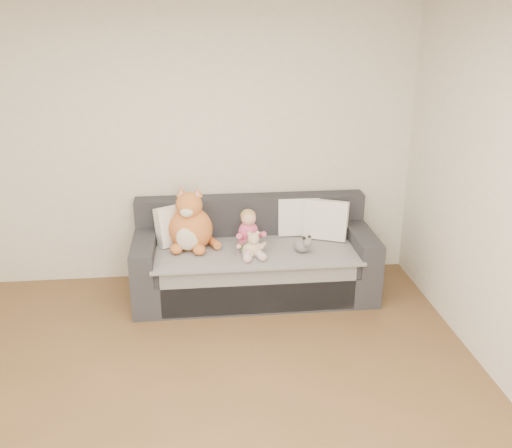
{
  "coord_description": "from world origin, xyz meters",
  "views": [
    {
      "loc": [
        0.17,
        -2.81,
        2.52
      ],
      "look_at": [
        0.66,
        1.87,
        0.75
      ],
      "focal_mm": 40.0,
      "sensor_mm": 36.0,
      "label": 1
    }
  ],
  "objects_px": {
    "plush_cat": "(191,226)",
    "sippy_cup": "(247,247)",
    "teddy_bear": "(253,246)",
    "sofa": "(254,261)",
    "toddler": "(249,234)"
  },
  "relations": [
    {
      "from": "teddy_bear",
      "to": "sippy_cup",
      "type": "distance_m",
      "value": 0.08
    },
    {
      "from": "toddler",
      "to": "sippy_cup",
      "type": "relative_size",
      "value": 3.21
    },
    {
      "from": "toddler",
      "to": "sippy_cup",
      "type": "xyz_separation_m",
      "value": [
        -0.02,
        -0.06,
        -0.1
      ]
    },
    {
      "from": "sippy_cup",
      "to": "toddler",
      "type": "bearing_deg",
      "value": 69.76
    },
    {
      "from": "sippy_cup",
      "to": "sofa",
      "type": "bearing_deg",
      "value": 68.83
    },
    {
      "from": "teddy_bear",
      "to": "sippy_cup",
      "type": "bearing_deg",
      "value": 123.85
    },
    {
      "from": "plush_cat",
      "to": "sippy_cup",
      "type": "bearing_deg",
      "value": -7.96
    },
    {
      "from": "sofa",
      "to": "plush_cat",
      "type": "relative_size",
      "value": 3.63
    },
    {
      "from": "sofa",
      "to": "sippy_cup",
      "type": "relative_size",
      "value": 17.7
    },
    {
      "from": "sippy_cup",
      "to": "teddy_bear",
      "type": "bearing_deg",
      "value": -51.63
    },
    {
      "from": "sofa",
      "to": "sippy_cup",
      "type": "height_order",
      "value": "sofa"
    },
    {
      "from": "sofa",
      "to": "plush_cat",
      "type": "height_order",
      "value": "plush_cat"
    },
    {
      "from": "sofa",
      "to": "teddy_bear",
      "type": "distance_m",
      "value": 0.37
    },
    {
      "from": "plush_cat",
      "to": "sippy_cup",
      "type": "relative_size",
      "value": 4.88
    },
    {
      "from": "sofa",
      "to": "teddy_bear",
      "type": "height_order",
      "value": "sofa"
    }
  ]
}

